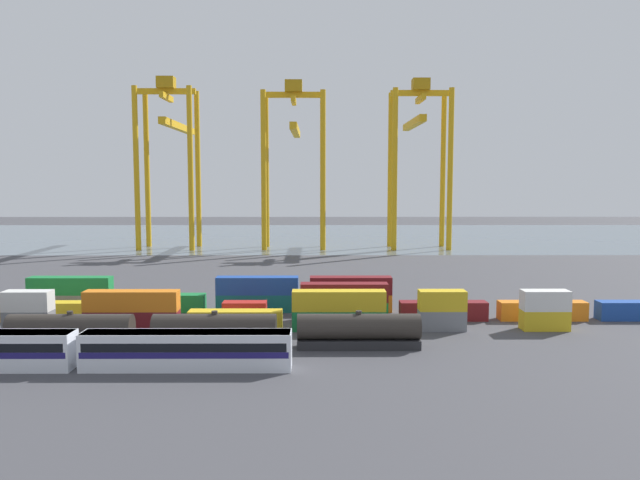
{
  "coord_description": "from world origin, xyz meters",
  "views": [
    {
      "loc": [
        11.6,
        -80.46,
        19.35
      ],
      "look_at": [
        12.17,
        31.54,
        8.55
      ],
      "focal_mm": 34.54,
      "sensor_mm": 36.0,
      "label": 1
    }
  ],
  "objects_px": {
    "shipping_container_23": "(258,303)",
    "shipping_container_9": "(545,320)",
    "shipping_container_25": "(351,303)",
    "freight_tank_row": "(143,331)",
    "passenger_train": "(78,349)",
    "gantry_crane_west": "(170,145)",
    "gantry_crane_east": "(418,146)",
    "shipping_container_17": "(542,311)",
    "gantry_crane_central": "(294,148)"
  },
  "relations": [
    {
      "from": "passenger_train",
      "to": "shipping_container_25",
      "type": "xyz_separation_m",
      "value": [
        29.63,
        28.07,
        -0.84
      ]
    },
    {
      "from": "shipping_container_9",
      "to": "shipping_container_23",
      "type": "bearing_deg",
      "value": 163.37
    },
    {
      "from": "freight_tank_row",
      "to": "gantry_crane_west",
      "type": "relative_size",
      "value": 1.33
    },
    {
      "from": "shipping_container_23",
      "to": "shipping_container_9",
      "type": "bearing_deg",
      "value": -16.63
    },
    {
      "from": "shipping_container_23",
      "to": "gantry_crane_west",
      "type": "xyz_separation_m",
      "value": [
        -33.52,
        89.46,
        28.3
      ]
    },
    {
      "from": "shipping_container_25",
      "to": "shipping_container_23",
      "type": "bearing_deg",
      "value": 180.0
    },
    {
      "from": "passenger_train",
      "to": "shipping_container_9",
      "type": "relative_size",
      "value": 7.28
    },
    {
      "from": "shipping_container_17",
      "to": "gantry_crane_east",
      "type": "distance_m",
      "value": 98.33
    },
    {
      "from": "passenger_train",
      "to": "shipping_container_23",
      "type": "relative_size",
      "value": 3.63
    },
    {
      "from": "freight_tank_row",
      "to": "gantry_crane_west",
      "type": "distance_m",
      "value": 115.27
    },
    {
      "from": "passenger_train",
      "to": "shipping_container_23",
      "type": "height_order",
      "value": "passenger_train"
    },
    {
      "from": "gantry_crane_central",
      "to": "gantry_crane_east",
      "type": "bearing_deg",
      "value": -0.56
    },
    {
      "from": "gantry_crane_central",
      "to": "gantry_crane_east",
      "type": "height_order",
      "value": "gantry_crane_east"
    },
    {
      "from": "shipping_container_9",
      "to": "shipping_container_23",
      "type": "distance_m",
      "value": 40.18
    },
    {
      "from": "shipping_container_25",
      "to": "gantry_crane_east",
      "type": "height_order",
      "value": "gantry_crane_east"
    },
    {
      "from": "shipping_container_9",
      "to": "shipping_container_25",
      "type": "distance_m",
      "value": 27.21
    },
    {
      "from": "passenger_train",
      "to": "gantry_crane_east",
      "type": "distance_m",
      "value": 131.24
    },
    {
      "from": "passenger_train",
      "to": "freight_tank_row",
      "type": "bearing_deg",
      "value": 60.25
    },
    {
      "from": "passenger_train",
      "to": "shipping_container_23",
      "type": "distance_m",
      "value": 32.21
    },
    {
      "from": "shipping_container_17",
      "to": "gantry_crane_central",
      "type": "relative_size",
      "value": 0.25
    },
    {
      "from": "shipping_container_23",
      "to": "gantry_crane_west",
      "type": "height_order",
      "value": "gantry_crane_west"
    },
    {
      "from": "shipping_container_23",
      "to": "gantry_crane_west",
      "type": "bearing_deg",
      "value": 110.54
    },
    {
      "from": "freight_tank_row",
      "to": "gantry_crane_central",
      "type": "relative_size",
      "value": 1.35
    },
    {
      "from": "shipping_container_17",
      "to": "shipping_container_23",
      "type": "bearing_deg",
      "value": 171.88
    },
    {
      "from": "gantry_crane_east",
      "to": "shipping_container_9",
      "type": "bearing_deg",
      "value": -89.77
    },
    {
      "from": "shipping_container_9",
      "to": "gantry_crane_central",
      "type": "relative_size",
      "value": 0.13
    },
    {
      "from": "shipping_container_23",
      "to": "gantry_crane_east",
      "type": "bearing_deg",
      "value": 66.7
    },
    {
      "from": "freight_tank_row",
      "to": "shipping_container_9",
      "type": "relative_size",
      "value": 10.62
    },
    {
      "from": "shipping_container_17",
      "to": "gantry_crane_east",
      "type": "height_order",
      "value": "gantry_crane_east"
    },
    {
      "from": "passenger_train",
      "to": "freight_tank_row",
      "type": "relative_size",
      "value": 0.69
    },
    {
      "from": "shipping_container_23",
      "to": "gantry_crane_west",
      "type": "relative_size",
      "value": 0.25
    },
    {
      "from": "freight_tank_row",
      "to": "shipping_container_17",
      "type": "relative_size",
      "value": 5.3
    },
    {
      "from": "shipping_container_23",
      "to": "gantry_crane_central",
      "type": "xyz_separation_m",
      "value": [
        2.29,
        88.83,
        27.48
      ]
    },
    {
      "from": "gantry_crane_east",
      "to": "shipping_container_17",
      "type": "bearing_deg",
      "value": -88.68
    },
    {
      "from": "shipping_container_17",
      "to": "shipping_container_23",
      "type": "xyz_separation_m",
      "value": [
        -40.28,
        5.75,
        0.0
      ]
    },
    {
      "from": "shipping_container_9",
      "to": "shipping_container_17",
      "type": "height_order",
      "value": "same"
    },
    {
      "from": "gantry_crane_west",
      "to": "gantry_crane_east",
      "type": "bearing_deg",
      "value": -0.79
    },
    {
      "from": "freight_tank_row",
      "to": "gantry_crane_central",
      "type": "bearing_deg",
      "value": 82.89
    },
    {
      "from": "shipping_container_9",
      "to": "gantry_crane_west",
      "type": "height_order",
      "value": "gantry_crane_west"
    },
    {
      "from": "freight_tank_row",
      "to": "gantry_crane_east",
      "type": "distance_m",
      "value": 122.49
    },
    {
      "from": "freight_tank_row",
      "to": "shipping_container_23",
      "type": "distance_m",
      "value": 23.21
    },
    {
      "from": "shipping_container_25",
      "to": "freight_tank_row",
      "type": "bearing_deg",
      "value": -141.17
    },
    {
      "from": "freight_tank_row",
      "to": "shipping_container_25",
      "type": "bearing_deg",
      "value": 38.83
    },
    {
      "from": "shipping_container_23",
      "to": "gantry_crane_central",
      "type": "height_order",
      "value": "gantry_crane_central"
    },
    {
      "from": "gantry_crane_west",
      "to": "gantry_crane_central",
      "type": "height_order",
      "value": "gantry_crane_west"
    },
    {
      "from": "shipping_container_23",
      "to": "shipping_container_25",
      "type": "relative_size",
      "value": 1.0
    },
    {
      "from": "shipping_container_9",
      "to": "gantry_crane_east",
      "type": "relative_size",
      "value": 0.13
    },
    {
      "from": "shipping_container_9",
      "to": "gantry_crane_west",
      "type": "xyz_separation_m",
      "value": [
        -72.02,
        100.96,
        28.3
      ]
    },
    {
      "from": "passenger_train",
      "to": "shipping_container_9",
      "type": "distance_m",
      "value": 56.76
    },
    {
      "from": "shipping_container_25",
      "to": "gantry_crane_west",
      "type": "relative_size",
      "value": 0.25
    }
  ]
}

